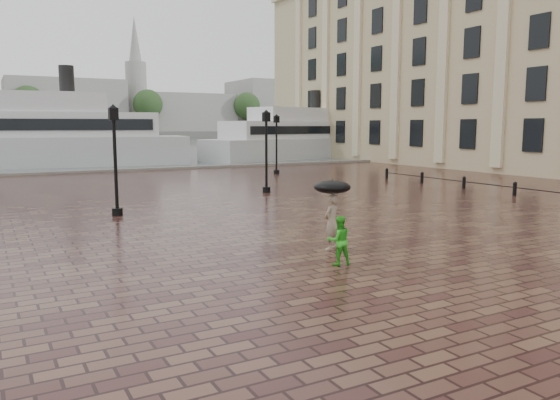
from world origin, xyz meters
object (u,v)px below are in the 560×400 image
ferry_far (298,138)px  street_lamps (168,150)px  child_pedestrian (339,240)px  ferry_near (30,136)px  adult_pedestrian (332,222)px

ferry_far → street_lamps: bearing=-147.2°
street_lamps → child_pedestrian: (-1.07, -18.58, -1.67)m
street_lamps → ferry_near: bearing=102.6°
ferry_near → ferry_far: ferry_near is taller
adult_pedestrian → ferry_far: bearing=-141.0°
adult_pedestrian → ferry_far: (22.56, 40.40, 1.48)m
adult_pedestrian → ferry_far: ferry_far is taller
child_pedestrian → ferry_far: bearing=-105.8°
ferry_near → street_lamps: bearing=-69.6°
child_pedestrian → ferry_near: size_ratio=0.05×
child_pedestrian → adult_pedestrian: bearing=-104.5°
adult_pedestrian → ferry_near: bearing=-104.6°
adult_pedestrian → ferry_near: ferry_near is taller
child_pedestrian → ferry_far: 48.13m
street_lamps → adult_pedestrian: 17.03m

